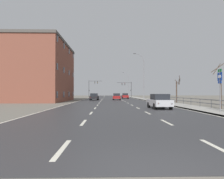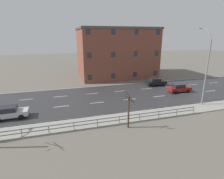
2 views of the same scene
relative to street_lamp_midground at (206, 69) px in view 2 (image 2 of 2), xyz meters
The scene contains 8 objects.
ground_plane 10.13m from the street_lamp_midground, 150.66° to the left, with size 160.00×160.00×0.12m.
guardrail 22.22m from the street_lamp_midground, 83.63° to the right, with size 0.07×36.53×1.00m.
street_lamp_midground is the anchor object (origin of this frame).
car_near_left 7.79m from the street_lamp_midground, behind, with size 1.97×4.17×1.57m.
car_far_right 26.93m from the street_lamp_midground, 96.37° to the right, with size 1.94×4.16×1.57m.
car_mid_centre 12.39m from the street_lamp_midground, behind, with size 1.98×4.17×1.57m.
brick_building 23.86m from the street_lamp_midground, 165.08° to the right, with size 12.81×18.35×11.80m.
bare_tree_mid 13.93m from the street_lamp_midground, 75.00° to the right, with size 1.08×1.09×4.64m.
Camera 2 is at (27.80, 23.89, 10.02)m, focal length 28.72 mm.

